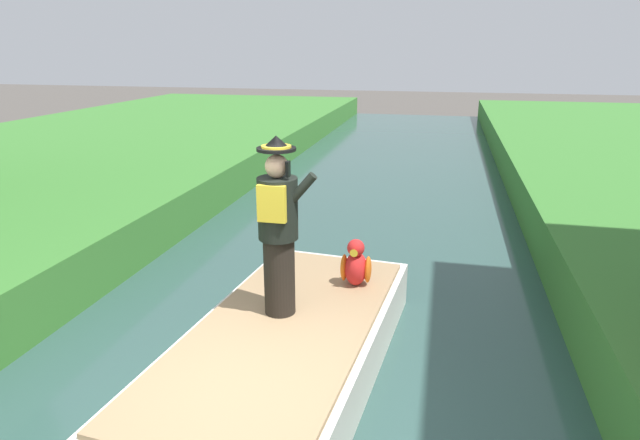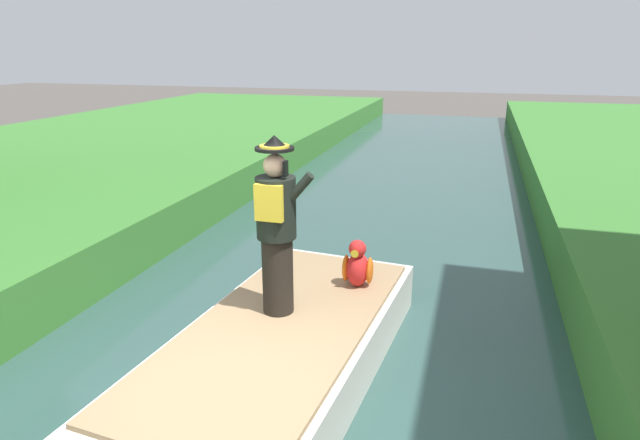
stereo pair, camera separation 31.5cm
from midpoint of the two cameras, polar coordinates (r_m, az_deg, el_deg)
boat at (r=5.66m, az=-2.53°, el=-13.70°), size 2.17×4.35×0.61m
person_pirate at (r=5.41m, az=-2.93°, el=-0.81°), size 0.61×0.42×1.85m
parrot_plush at (r=6.26m, az=5.43°, el=-4.86°), size 0.36×0.35×0.57m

